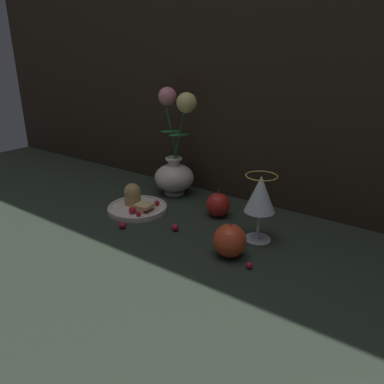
{
  "coord_description": "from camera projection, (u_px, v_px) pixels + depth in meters",
  "views": [
    {
      "loc": [
        0.5,
        -0.73,
        0.44
      ],
      "look_at": [
        -0.02,
        -0.01,
        0.1
      ],
      "focal_mm": 35.0,
      "sensor_mm": 36.0,
      "label": 1
    }
  ],
  "objects": [
    {
      "name": "wine_glass",
      "position": [
        260.0,
        196.0,
        0.89
      ],
      "size": [
        0.08,
        0.08,
        0.17
      ],
      "color": "silver",
      "rests_on": "ground_plane"
    },
    {
      "name": "vase",
      "position": [
        175.0,
        162.0,
        1.19
      ],
      "size": [
        0.14,
        0.13,
        0.33
      ],
      "color": "silver",
      "rests_on": "ground_plane"
    },
    {
      "name": "apple_beside_vase",
      "position": [
        230.0,
        241.0,
        0.84
      ],
      "size": [
        0.08,
        0.08,
        0.09
      ],
      "color": "#D14223",
      "rests_on": "ground_plane"
    },
    {
      "name": "berry_by_glass_stem",
      "position": [
        123.0,
        225.0,
        0.98
      ],
      "size": [
        0.02,
        0.02,
        0.02
      ],
      "primitive_type": "sphere",
      "color": "#AD192D",
      "rests_on": "ground_plane"
    },
    {
      "name": "ground_plane",
      "position": [
        202.0,
        229.0,
        0.98
      ],
      "size": [
        2.4,
        2.4,
        0.0
      ],
      "primitive_type": "plane",
      "color": "#232D23",
      "rests_on": "ground"
    },
    {
      "name": "berry_near_plate",
      "position": [
        175.0,
        227.0,
        0.97
      ],
      "size": [
        0.02,
        0.02,
        0.02
      ],
      "primitive_type": "sphere",
      "color": "#AD192D",
      "rests_on": "ground_plane"
    },
    {
      "name": "plate_with_pastries",
      "position": [
        137.0,
        204.0,
        1.09
      ],
      "size": [
        0.17,
        0.17,
        0.07
      ],
      "color": "silver",
      "rests_on": "ground_plane"
    },
    {
      "name": "apple_near_glass",
      "position": [
        218.0,
        205.0,
        1.05
      ],
      "size": [
        0.07,
        0.07,
        0.08
      ],
      "color": "red",
      "rests_on": "ground_plane"
    },
    {
      "name": "berry_front_center",
      "position": [
        249.0,
        265.0,
        0.8
      ],
      "size": [
        0.01,
        0.01,
        0.01
      ],
      "primitive_type": "sphere",
      "color": "#AD192D",
      "rests_on": "ground_plane"
    }
  ]
}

